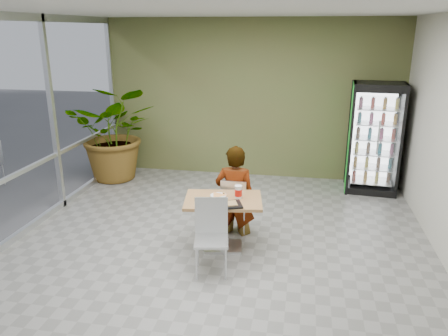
{
  "coord_description": "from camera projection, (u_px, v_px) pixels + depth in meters",
  "views": [
    {
      "loc": [
        1.09,
        -5.32,
        2.97
      ],
      "look_at": [
        -0.04,
        0.75,
        1.0
      ],
      "focal_mm": 35.0,
      "sensor_mm": 36.0,
      "label": 1
    }
  ],
  "objects": [
    {
      "name": "cafeteria_tray",
      "position": [
        227.0,
        205.0,
        5.75
      ],
      "size": [
        0.46,
        0.4,
        0.02
      ],
      "primitive_type": "cube",
      "rotation": [
        0.0,
        0.0,
        0.34
      ],
      "color": "black",
      "rests_on": "dining_table"
    },
    {
      "name": "chair_near",
      "position": [
        211.0,
        229.0,
        5.51
      ],
      "size": [
        0.49,
        0.5,
        0.95
      ],
      "rotation": [
        0.0,
        0.0,
        0.19
      ],
      "color": "silver",
      "rests_on": "ground"
    },
    {
      "name": "napkin_stack",
      "position": [
        204.0,
        201.0,
        5.89
      ],
      "size": [
        0.16,
        0.16,
        0.02
      ],
      "primitive_type": "cube",
      "rotation": [
        0.0,
        0.0,
        0.15
      ],
      "color": "silver",
      "rests_on": "dining_table"
    },
    {
      "name": "beverage_fridge",
      "position": [
        375.0,
        138.0,
        8.13
      ],
      "size": [
        0.99,
        0.79,
        2.05
      ],
      "rotation": [
        0.0,
        0.0,
        -0.08
      ],
      "color": "black",
      "rests_on": "ground"
    },
    {
      "name": "soda_cup",
      "position": [
        238.0,
        192.0,
        5.98
      ],
      "size": [
        0.1,
        0.1,
        0.18
      ],
      "color": "silver",
      "rests_on": "dining_table"
    },
    {
      "name": "dining_table",
      "position": [
        223.0,
        213.0,
        6.05
      ],
      "size": [
        1.15,
        0.88,
        0.75
      ],
      "rotation": [
        0.0,
        0.0,
        0.15
      ],
      "color": "#9D6743",
      "rests_on": "ground"
    },
    {
      "name": "storefront_frame",
      "position": [
        7.0,
        132.0,
        6.11
      ],
      "size": [
        0.1,
        7.0,
        3.2
      ],
      "primitive_type": null,
      "color": "silver",
      "rests_on": "ground"
    },
    {
      "name": "chair_far",
      "position": [
        234.0,
        202.0,
        6.53
      ],
      "size": [
        0.39,
        0.4,
        0.86
      ],
      "rotation": [
        0.0,
        0.0,
        3.11
      ],
      "color": "silver",
      "rests_on": "ground"
    },
    {
      "name": "pizza_plate",
      "position": [
        218.0,
        195.0,
        6.08
      ],
      "size": [
        0.32,
        0.31,
        0.03
      ],
      "color": "silver",
      "rests_on": "dining_table"
    },
    {
      "name": "potted_plant",
      "position": [
        116.0,
        133.0,
        8.82
      ],
      "size": [
        1.96,
        1.76,
        1.94
      ],
      "primitive_type": "imported",
      "rotation": [
        0.0,
        0.0,
        0.16
      ],
      "color": "#315E25",
      "rests_on": "ground"
    },
    {
      "name": "ground",
      "position": [
        217.0,
        253.0,
        6.08
      ],
      "size": [
        7.0,
        7.0,
        0.0
      ],
      "primitive_type": "plane",
      "color": "gray",
      "rests_on": "ground"
    },
    {
      "name": "room_envelope",
      "position": [
        216.0,
        141.0,
        5.59
      ],
      "size": [
        6.0,
        7.0,
        3.2
      ],
      "primitive_type": null,
      "color": "beige",
      "rests_on": "ground"
    },
    {
      "name": "seated_woman",
      "position": [
        235.0,
        199.0,
        6.56
      ],
      "size": [
        0.63,
        0.41,
        1.66
      ],
      "primitive_type": "imported",
      "rotation": [
        0.0,
        0.0,
        3.11
      ],
      "color": "black",
      "rests_on": "ground"
    }
  ]
}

